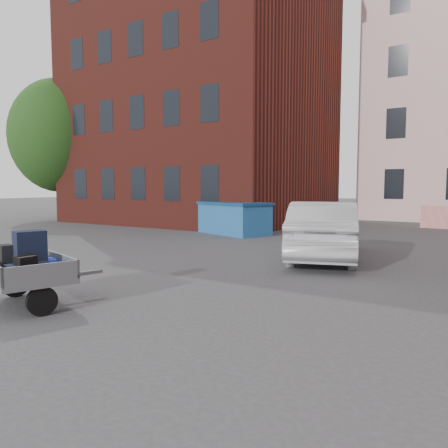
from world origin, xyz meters
The scene contains 7 objects.
ground centered at (0.00, 0.00, 0.00)m, with size 120.00×120.00×0.00m, color #38383A.
building_brick centered at (-9.00, 13.00, 7.00)m, with size 12.00×10.00×14.00m, color #591E16.
far_building centered at (-20.00, 22.00, 4.00)m, with size 6.00×6.00×8.00m, color maroon.
tree centered at (-16.00, 9.00, 5.17)m, with size 5.28×5.28×8.30m.
trailer centered at (-1.12, -2.55, 0.61)m, with size 1.85×1.97×1.20m.
dumpster centered at (-3.89, 8.09, 0.64)m, with size 3.38×2.50×1.27m.
silver_car centered at (1.23, 4.29, 0.75)m, with size 1.59×4.55×1.50m, color #A6A8AE.
Camera 1 is at (5.25, -6.53, 1.90)m, focal length 35.00 mm.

